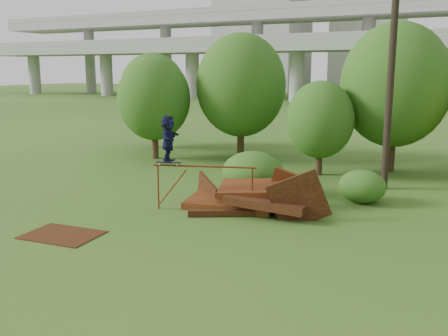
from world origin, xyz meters
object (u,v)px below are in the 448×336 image
at_px(flat_plate, 62,235).
at_px(skater, 168,139).
at_px(utility_pole, 392,64).
at_px(scrap_pile, 252,198).

bearing_deg(flat_plate, skater, 71.10).
distance_m(flat_plate, utility_pole, 13.59).
relative_size(flat_plate, utility_pole, 0.22).
relative_size(scrap_pile, flat_plate, 2.59).
bearing_deg(flat_plate, utility_pole, 54.16).
relative_size(skater, flat_plate, 0.74).
bearing_deg(flat_plate, scrap_pile, 52.47).
xyz_separation_m(flat_plate, utility_pole, (7.41, 10.26, 4.94)).
distance_m(skater, utility_pole, 9.26).
bearing_deg(skater, flat_plate, 140.64).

